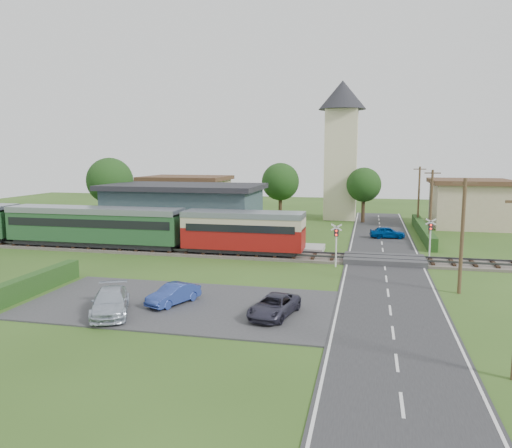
% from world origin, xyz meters
% --- Properties ---
extents(ground, '(120.00, 120.00, 0.00)m').
position_xyz_m(ground, '(0.00, 0.00, 0.00)').
color(ground, '#2D4C19').
extents(railway_track, '(76.00, 3.20, 0.49)m').
position_xyz_m(railway_track, '(0.00, 2.00, 0.11)').
color(railway_track, '#4C443D').
rests_on(railway_track, ground).
extents(road, '(6.00, 70.00, 0.05)m').
position_xyz_m(road, '(10.00, 0.00, 0.03)').
color(road, '#28282B').
rests_on(road, ground).
extents(car_park, '(17.00, 9.00, 0.08)m').
position_xyz_m(car_park, '(-1.50, -12.00, 0.04)').
color(car_park, '#333335').
rests_on(car_park, ground).
extents(crossing_deck, '(6.20, 3.40, 0.45)m').
position_xyz_m(crossing_deck, '(10.00, 2.00, 0.23)').
color(crossing_deck, '#333335').
rests_on(crossing_deck, ground).
extents(platform, '(30.00, 3.00, 0.45)m').
position_xyz_m(platform, '(-10.00, 5.20, 0.23)').
color(platform, gray).
rests_on(platform, ground).
extents(equipment_hut, '(2.30, 2.30, 2.55)m').
position_xyz_m(equipment_hut, '(-18.00, 5.20, 1.75)').
color(equipment_hut, beige).
rests_on(equipment_hut, platform).
extents(station_building, '(16.00, 9.00, 5.30)m').
position_xyz_m(station_building, '(-10.00, 10.99, 2.69)').
color(station_building, '#2C4148').
rests_on(station_building, ground).
extents(train, '(43.20, 2.90, 3.40)m').
position_xyz_m(train, '(-18.13, 2.00, 2.18)').
color(train, '#232328').
rests_on(train, ground).
extents(church_tower, '(6.00, 6.00, 17.60)m').
position_xyz_m(church_tower, '(5.00, 28.00, 10.23)').
color(church_tower, beige).
rests_on(church_tower, ground).
extents(house_west, '(10.80, 8.80, 5.50)m').
position_xyz_m(house_west, '(-15.00, 25.00, 2.79)').
color(house_west, tan).
rests_on(house_west, ground).
extents(house_east, '(8.80, 8.80, 5.50)m').
position_xyz_m(house_east, '(20.00, 24.00, 2.80)').
color(house_east, tan).
rests_on(house_east, ground).
extents(hedge_carpark, '(0.80, 9.00, 1.20)m').
position_xyz_m(hedge_carpark, '(-11.00, -12.00, 0.60)').
color(hedge_carpark, '#193814').
rests_on(hedge_carpark, ground).
extents(hedge_roadside, '(0.80, 18.00, 1.20)m').
position_xyz_m(hedge_roadside, '(14.20, 16.00, 0.60)').
color(hedge_roadside, '#193814').
rests_on(hedge_roadside, ground).
extents(hedge_station, '(22.00, 0.80, 1.30)m').
position_xyz_m(hedge_station, '(-10.00, 15.50, 0.65)').
color(hedge_station, '#193814').
rests_on(hedge_station, ground).
extents(tree_a, '(5.20, 5.20, 8.00)m').
position_xyz_m(tree_a, '(-20.00, 14.00, 5.38)').
color(tree_a, '#332316').
rests_on(tree_a, ground).
extents(tree_b, '(4.60, 4.60, 7.34)m').
position_xyz_m(tree_b, '(-2.00, 23.00, 5.02)').
color(tree_b, '#332316').
rests_on(tree_b, ground).
extents(tree_c, '(4.20, 4.20, 6.78)m').
position_xyz_m(tree_c, '(8.00, 25.00, 4.65)').
color(tree_c, '#332316').
rests_on(tree_c, ground).
extents(utility_pole_b, '(1.40, 0.22, 7.00)m').
position_xyz_m(utility_pole_b, '(14.20, -6.00, 3.63)').
color(utility_pole_b, '#473321').
rests_on(utility_pole_b, ground).
extents(utility_pole_c, '(1.40, 0.22, 7.00)m').
position_xyz_m(utility_pole_c, '(14.20, 10.00, 3.63)').
color(utility_pole_c, '#473321').
rests_on(utility_pole_c, ground).
extents(utility_pole_d, '(1.40, 0.22, 7.00)m').
position_xyz_m(utility_pole_d, '(14.20, 22.00, 3.63)').
color(utility_pole_d, '#473321').
rests_on(utility_pole_d, ground).
extents(crossing_signal_near, '(0.84, 0.28, 3.28)m').
position_xyz_m(crossing_signal_near, '(6.40, -0.41, 2.14)').
color(crossing_signal_near, silver).
rests_on(crossing_signal_near, ground).
extents(crossing_signal_far, '(0.84, 0.28, 3.28)m').
position_xyz_m(crossing_signal_far, '(13.60, 4.39, 2.14)').
color(crossing_signal_far, silver).
rests_on(crossing_signal_far, ground).
extents(streetlamp_west, '(0.30, 0.30, 5.15)m').
position_xyz_m(streetlamp_west, '(-22.00, 20.00, 3.04)').
color(streetlamp_west, '#3F3F47').
rests_on(streetlamp_west, ground).
extents(streetlamp_east, '(0.30, 0.30, 5.15)m').
position_xyz_m(streetlamp_east, '(16.00, 27.00, 3.04)').
color(streetlamp_east, '#3F3F47').
rests_on(streetlamp_east, ground).
extents(car_on_road, '(3.60, 1.84, 1.17)m').
position_xyz_m(car_on_road, '(10.58, 13.52, 0.64)').
color(car_on_road, navy).
rests_on(car_on_road, road).
extents(car_park_blue, '(2.39, 3.57, 1.11)m').
position_xyz_m(car_park_blue, '(-1.81, -12.09, 0.64)').
color(car_park_blue, navy).
rests_on(car_park_blue, car_park).
extents(car_park_silver, '(3.47, 4.80, 1.29)m').
position_xyz_m(car_park_silver, '(-4.35, -14.50, 0.73)').
color(car_park_silver, '#A9B2C2').
rests_on(car_park_silver, car_park).
extents(car_park_dark, '(2.54, 4.17, 1.08)m').
position_xyz_m(car_park_dark, '(4.08, -12.94, 0.62)').
color(car_park_dark, '#2C2A3B').
rests_on(car_park_dark, car_park).
extents(pedestrian_near, '(0.78, 0.63, 1.86)m').
position_xyz_m(pedestrian_near, '(-2.73, 4.53, 1.38)').
color(pedestrian_near, gray).
rests_on(pedestrian_near, platform).
extents(pedestrian_far, '(0.82, 1.00, 1.94)m').
position_xyz_m(pedestrian_far, '(-17.83, 4.58, 1.42)').
color(pedestrian_far, gray).
rests_on(pedestrian_far, platform).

